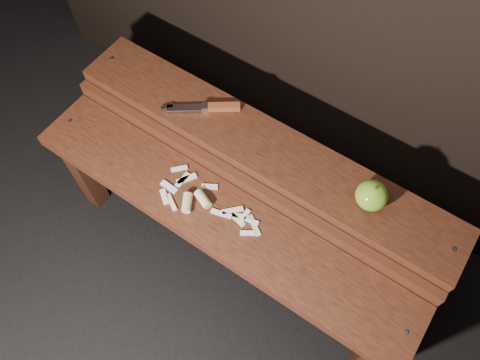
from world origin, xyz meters
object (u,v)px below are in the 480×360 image
Objects in this scene: bench_front_tier at (216,227)px; apple at (372,195)px; knife at (214,107)px; bench_rear_tier at (260,160)px.

bench_front_tier is 0.44m from apple.
apple is at bearing -2.26° from knife.
bench_front_tier is 6.07× the size of knife.
bench_rear_tier is 0.35m from apple.
apple reaches higher than bench_rear_tier.
bench_rear_tier reaches higher than bench_front_tier.
apple reaches higher than knife.
apple is (0.33, 0.00, 0.12)m from bench_rear_tier.
apple is 0.44× the size of knife.
bench_front_tier is 1.00× the size of bench_rear_tier.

